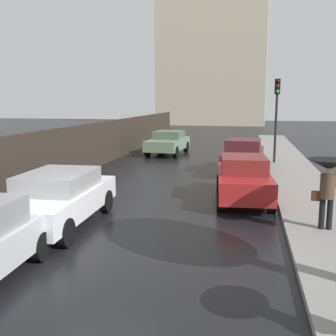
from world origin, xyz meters
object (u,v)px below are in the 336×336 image
at_px(car_green_near_kerb, 168,142).
at_px(traffic_light, 277,105).
at_px(pedestrian_with_umbrella_near, 328,173).
at_px(car_red_behind_camera, 243,178).
at_px(car_white_far_lane, 58,197).
at_px(car_maroon_far_ahead, 243,156).

bearing_deg(car_green_near_kerb, traffic_light, 158.32).
bearing_deg(pedestrian_with_umbrella_near, car_red_behind_camera, 123.07).
bearing_deg(traffic_light, car_red_behind_camera, -100.57).
relative_size(pedestrian_with_umbrella_near, traffic_light, 0.41).
height_order(car_red_behind_camera, car_white_far_lane, car_red_behind_camera).
bearing_deg(car_white_far_lane, pedestrian_with_umbrella_near, -176.48).
xyz_separation_m(car_maroon_far_ahead, traffic_light, (1.53, 2.52, 2.25)).
relative_size(car_green_near_kerb, car_white_far_lane, 0.95).
height_order(car_green_near_kerb, pedestrian_with_umbrella_near, pedestrian_with_umbrella_near).
xyz_separation_m(car_red_behind_camera, traffic_light, (1.47, 7.87, 2.28)).
xyz_separation_m(car_green_near_kerb, traffic_light, (6.09, -3.00, 2.29)).
bearing_deg(traffic_light, pedestrian_with_umbrella_near, -87.12).
bearing_deg(car_red_behind_camera, pedestrian_with_umbrella_near, -60.53).
relative_size(car_maroon_far_ahead, car_red_behind_camera, 1.08).
relative_size(car_red_behind_camera, car_white_far_lane, 0.93).
xyz_separation_m(car_red_behind_camera, pedestrian_with_umbrella_near, (2.01, -2.99, 0.77)).
relative_size(car_maroon_far_ahead, traffic_light, 1.06).
distance_m(car_green_near_kerb, car_red_behind_camera, 11.82).
xyz_separation_m(car_green_near_kerb, car_maroon_far_ahead, (4.56, -5.53, 0.04)).
distance_m(car_red_behind_camera, traffic_light, 8.32).
height_order(car_maroon_far_ahead, traffic_light, traffic_light).
bearing_deg(pedestrian_with_umbrella_near, car_green_near_kerb, 114.68).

